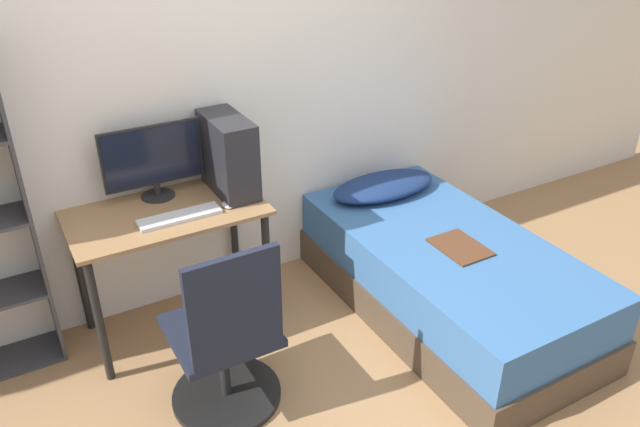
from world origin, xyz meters
TOP-DOWN VIEW (x-y plane):
  - ground_plane at (0.00, 0.00)m, footprint 14.00×14.00m
  - wall_back at (0.00, 1.48)m, footprint 8.00×0.05m
  - desk at (-0.48, 1.16)m, footprint 1.02×0.58m
  - office_chair at (-0.46, 0.43)m, footprint 0.55×0.55m
  - bed at (0.95, 0.52)m, footprint 0.97×1.86m
  - pillow at (0.95, 1.19)m, footprint 0.73×0.36m
  - magazine at (0.94, 0.42)m, footprint 0.24×0.32m
  - monitor at (-0.46, 1.35)m, footprint 0.55×0.18m
  - keyboard at (-0.44, 1.05)m, footprint 0.43×0.12m
  - pc_tower at (-0.09, 1.22)m, footprint 0.19×0.43m
  - mouse at (-0.18, 1.05)m, footprint 0.06×0.09m

SIDE VIEW (x-z plane):
  - ground_plane at x=0.00m, z-range 0.00..0.00m
  - bed at x=0.95m, z-range 0.00..0.49m
  - office_chair at x=-0.46m, z-range -0.12..0.84m
  - magazine at x=0.94m, z-range 0.49..0.50m
  - pillow at x=0.95m, z-range 0.49..0.60m
  - desk at x=-0.48m, z-range 0.25..1.01m
  - keyboard at x=-0.44m, z-range 0.76..0.78m
  - mouse at x=-0.18m, z-range 0.76..0.78m
  - pc_tower at x=-0.09m, z-range 0.76..1.19m
  - monitor at x=-0.46m, z-range 0.78..1.19m
  - wall_back at x=0.00m, z-range 0.00..2.50m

